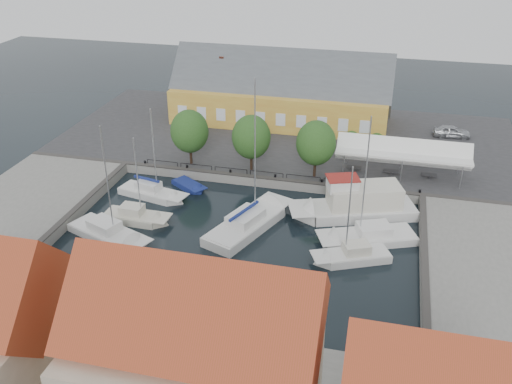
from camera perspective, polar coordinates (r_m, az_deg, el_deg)
ground at (r=52.74m, az=-1.56°, el=-4.37°), size 140.00×140.00×0.00m
north_quay at (r=72.58m, az=3.21°, el=5.32°), size 56.00×26.00×1.00m
west_quay at (r=60.00m, az=-22.84°, el=-1.96°), size 12.00×24.00×1.00m
east_quay at (r=50.39m, az=22.95°, el=-7.86°), size 12.00×24.00×1.00m
quay_edge_fittings at (r=56.18m, az=-0.28°, el=-0.97°), size 56.00×24.72×0.40m
warehouse at (r=76.66m, az=2.13°, el=9.69°), size 28.56×14.00×9.55m
tent_canopy at (r=62.54m, az=14.50°, el=3.86°), size 14.00×4.00×2.83m
quay_trees at (r=61.37m, az=-0.48°, el=5.52°), size 18.20×4.20×6.30m
car_silver at (r=75.49m, az=18.99°, el=5.76°), size 4.63×2.11×1.54m
car_red at (r=70.71m, az=-1.22°, el=5.72°), size 1.61×3.85×1.24m
center_sailboat at (r=53.68m, az=-0.78°, el=-3.29°), size 6.95×11.29×14.78m
trawler at (r=56.36m, az=10.10°, el=-1.39°), size 12.80×7.52×5.00m
east_boat_a at (r=52.80m, az=11.24°, el=-4.58°), size 9.34×6.17×12.62m
east_boat_b at (r=49.90m, az=9.64°, el=-6.49°), size 7.05×4.85×9.54m
west_boat_a at (r=60.26m, az=-10.39°, el=-0.22°), size 7.92×3.77×10.33m
west_boat_b at (r=56.09m, az=-11.96°, el=-2.62°), size 6.69×2.41×9.28m
west_boat_c at (r=54.02m, az=-14.56°, el=-4.19°), size 9.00×5.76×11.69m
launch_sw at (r=50.95m, az=-19.63°, el=-7.33°), size 4.66×2.50×0.98m
launch_nw at (r=61.61m, az=-6.71°, el=0.52°), size 4.50×3.79×0.88m
townhouses at (r=31.35m, az=-9.81°, el=-17.59°), size 36.30×8.50×12.00m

